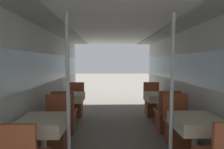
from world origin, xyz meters
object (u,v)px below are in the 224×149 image
at_px(dining_table_left_0, 43,126).
at_px(dining_table_right_0, 196,125).
at_px(chair_right_near_1, 166,119).
at_px(dining_table_left_1, 71,98).
at_px(chair_left_near_1, 65,119).
at_px(chair_left_far_1, 75,106).
at_px(chair_right_far_1, 153,105).
at_px(support_pole_right_0, 172,92).
at_px(dining_table_right_1, 159,98).
at_px(support_pole_left_0, 68,93).
at_px(chair_left_far_0, 56,132).
at_px(chair_right_far_0, 179,131).

height_order(dining_table_left_0, dining_table_right_0, same).
height_order(dining_table_left_0, chair_right_near_1, chair_right_near_1).
relative_size(dining_table_left_1, chair_left_near_1, 0.80).
bearing_deg(chair_right_near_1, chair_left_far_1, 151.84).
xyz_separation_m(dining_table_left_1, chair_left_far_1, (-0.00, 0.56, -0.32)).
relative_size(chair_left_far_1, dining_table_right_0, 1.26).
bearing_deg(dining_table_left_1, chair_right_far_1, 14.98).
height_order(support_pole_right_0, chair_right_far_1, support_pole_right_0).
relative_size(dining_table_right_0, chair_right_near_1, 0.80).
height_order(dining_table_right_0, dining_table_right_1, same).
height_order(dining_table_left_0, chair_left_far_1, chair_left_far_1).
xyz_separation_m(dining_table_left_0, dining_table_right_0, (2.10, 0.00, 0.00)).
bearing_deg(dining_table_left_1, support_pole_left_0, -78.86).
bearing_deg(dining_table_left_0, support_pole_right_0, 0.00).
bearing_deg(chair_right_far_1, chair_left_far_1, 0.00).
relative_size(chair_left_near_1, chair_left_far_1, 1.00).
distance_m(chair_left_far_0, support_pole_left_0, 1.02).
bearing_deg(chair_right_near_1, dining_table_left_1, 165.02).
xyz_separation_m(support_pole_left_0, dining_table_right_0, (1.75, -0.00, -0.45)).
xyz_separation_m(dining_table_left_1, support_pole_right_0, (1.75, -1.77, 0.45)).
relative_size(chair_left_far_0, support_pole_left_0, 0.43).
bearing_deg(chair_left_far_1, dining_table_right_0, 131.98).
xyz_separation_m(dining_table_right_0, chair_right_near_1, (0.00, 1.21, -0.32)).
relative_size(dining_table_left_1, dining_table_right_1, 1.00).
height_order(chair_right_far_0, support_pole_right_0, support_pole_right_0).
bearing_deg(support_pole_left_0, chair_right_near_1, 34.64).
relative_size(support_pole_left_0, dining_table_right_1, 2.95).
height_order(dining_table_left_0, support_pole_left_0, support_pole_left_0).
distance_m(support_pole_left_0, chair_left_far_1, 2.49).
height_order(dining_table_right_0, support_pole_right_0, support_pole_right_0).
distance_m(chair_left_far_0, dining_table_left_1, 1.25).
distance_m(dining_table_left_0, chair_right_near_1, 2.45).
height_order(support_pole_left_0, chair_right_far_1, support_pole_left_0).
height_order(dining_table_left_1, support_pole_right_0, support_pole_right_0).
distance_m(support_pole_left_0, dining_table_right_1, 2.53).
height_order(chair_left_far_0, dining_table_left_1, chair_left_far_0).
xyz_separation_m(dining_table_right_0, chair_right_far_0, (0.00, 0.56, -0.32)).
xyz_separation_m(dining_table_left_0, support_pole_right_0, (1.75, 0.00, 0.45)).
height_order(dining_table_right_0, chair_right_far_0, chair_right_far_0).
bearing_deg(chair_right_far_0, dining_table_right_0, 90.00).
relative_size(chair_left_near_1, dining_table_right_1, 1.26).
relative_size(support_pole_left_0, support_pole_right_0, 1.00).
distance_m(dining_table_left_0, chair_left_far_1, 2.36).
bearing_deg(chair_left_near_1, chair_right_near_1, 0.00).
bearing_deg(support_pole_left_0, chair_left_far_1, 98.51).
xyz_separation_m(chair_right_far_0, dining_table_right_1, (-0.00, 1.21, 0.32)).
bearing_deg(support_pole_right_0, dining_table_right_0, -0.00).
xyz_separation_m(dining_table_left_0, dining_table_right_1, (2.10, 1.77, 0.00)).
bearing_deg(dining_table_right_1, dining_table_left_1, 180.00).
bearing_deg(chair_left_near_1, chair_right_far_1, 28.16).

